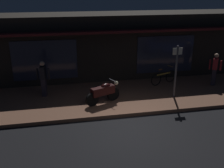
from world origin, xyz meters
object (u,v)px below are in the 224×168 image
at_px(person_photographer, 43,78).
at_px(person_bystander, 215,69).
at_px(motorcycle, 104,92).
at_px(bicycle_parked, 163,77).
at_px(sign_post, 176,69).

distance_m(person_photographer, person_bystander, 8.55).
bearing_deg(motorcycle, bicycle_parked, 27.24).
distance_m(motorcycle, person_bystander, 6.10).
bearing_deg(bicycle_parked, person_photographer, -175.80).
bearing_deg(bicycle_parked, sign_post, -95.40).
relative_size(motorcycle, bicycle_parked, 1.03).
height_order(bicycle_parked, person_bystander, person_bystander).
relative_size(person_photographer, person_bystander, 1.00).
distance_m(motorcycle, bicycle_parked, 3.92).
relative_size(motorcycle, sign_post, 0.67).
relative_size(bicycle_parked, sign_post, 0.65).
bearing_deg(bicycle_parked, person_bystander, -14.55).
relative_size(person_bystander, sign_post, 0.70).
xyz_separation_m(motorcycle, person_photographer, (-2.57, 1.35, 0.38)).
height_order(motorcycle, person_bystander, person_bystander).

